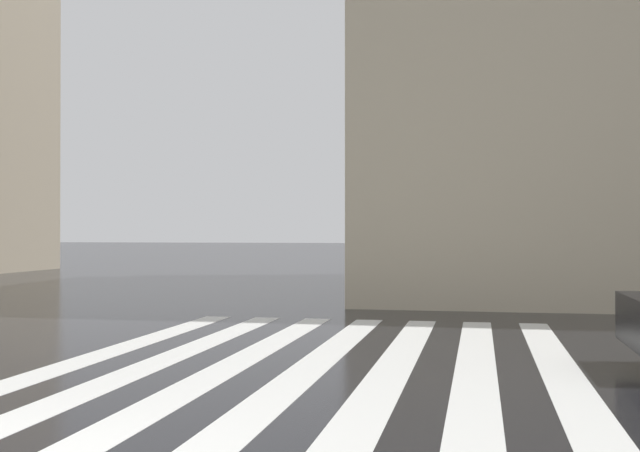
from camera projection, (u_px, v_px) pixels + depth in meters
name	position (u px, v px, depth m)	size (l,w,h in m)	color
zebra_crossing	(290.00, 384.00, 8.77)	(13.00, 6.50, 0.01)	silver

